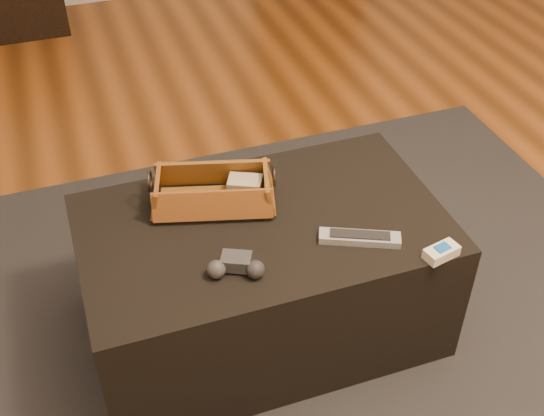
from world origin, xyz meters
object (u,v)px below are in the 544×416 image
object	(u,v)px
tv_remote	(207,201)
cream_gadget	(441,252)
game_controller	(236,266)
silver_remote	(360,238)
wicker_basket	(213,193)
ottoman	(263,277)

from	to	relation	value
tv_remote	cream_gadget	bearing A→B (deg)	-27.84
game_controller	silver_remote	xyz separation A→B (m)	(0.34, 0.01, -0.01)
wicker_basket	game_controller	distance (m)	0.29
tv_remote	game_controller	distance (m)	0.28
silver_remote	cream_gadget	xyz separation A→B (m)	(0.17, -0.12, 0.00)
silver_remote	cream_gadget	world-z (taller)	cream_gadget
ottoman	silver_remote	size ratio (longest dim) A/B	4.65
tv_remote	wicker_basket	size ratio (longest dim) A/B	0.48
tv_remote	game_controller	bearing A→B (deg)	-80.54
wicker_basket	cream_gadget	xyz separation A→B (m)	(0.49, -0.40, -0.02)
wicker_basket	game_controller	xyz separation A→B (m)	(-0.02, -0.29, -0.02)
ottoman	wicker_basket	bearing A→B (deg)	130.87
ottoman	cream_gadget	distance (m)	0.53
tv_remote	cream_gadget	world-z (taller)	cream_gadget
tv_remote	silver_remote	size ratio (longest dim) A/B	0.84
ottoman	game_controller	size ratio (longest dim) A/B	6.59
wicker_basket	game_controller	bearing A→B (deg)	-94.08
ottoman	tv_remote	size ratio (longest dim) A/B	5.56
ottoman	tv_remote	distance (m)	0.29
silver_remote	cream_gadget	distance (m)	0.21
game_controller	cream_gadget	world-z (taller)	game_controller
cream_gadget	tv_remote	bearing A→B (deg)	142.61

